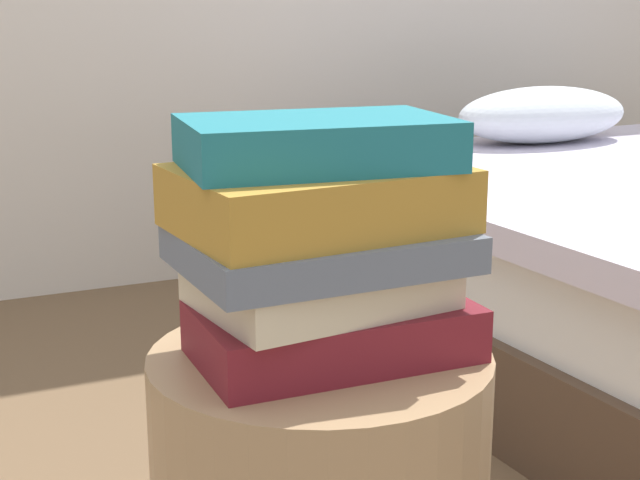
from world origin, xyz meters
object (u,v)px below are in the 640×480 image
(book_ochre, at_px, (319,198))
(book_slate, at_px, (316,247))
(book_teal, at_px, (319,142))
(book_cream, at_px, (324,285))
(book_maroon, at_px, (333,331))

(book_ochre, bearing_deg, book_slate, -145.44)
(book_slate, height_order, book_ochre, book_ochre)
(book_slate, bearing_deg, book_ochre, 37.51)
(book_teal, bearing_deg, book_slate, -125.32)
(book_cream, bearing_deg, book_slate, 132.74)
(book_slate, distance_m, book_teal, 0.10)
(book_maroon, bearing_deg, book_ochre, 112.42)
(book_maroon, height_order, book_slate, book_slate)
(book_cream, distance_m, book_slate, 0.04)
(book_slate, bearing_deg, book_maroon, -50.66)
(book_cream, height_order, book_ochre, book_ochre)
(book_slate, height_order, book_teal, book_teal)
(book_maroon, height_order, book_teal, book_teal)
(book_cream, distance_m, book_ochre, 0.09)
(book_maroon, xyz_separation_m, book_ochre, (-0.01, 0.02, 0.14))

